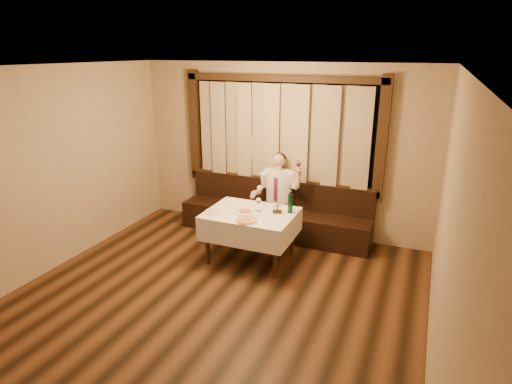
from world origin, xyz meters
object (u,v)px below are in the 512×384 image
at_px(pizza, 247,220).
at_px(pasta_cream, 215,209).
at_px(dining_table, 251,219).
at_px(green_bottle, 290,203).
at_px(cruet_caddy, 277,210).
at_px(banquette, 275,217).
at_px(seated_man, 277,190).
at_px(pasta_red, 245,210).

bearing_deg(pizza, pasta_cream, 165.59).
distance_m(dining_table, green_bottle, 0.62).
bearing_deg(pasta_cream, green_bottle, 21.34).
height_order(pasta_cream, cruet_caddy, cruet_caddy).
relative_size(banquette, pasta_cream, 11.04).
bearing_deg(cruet_caddy, banquette, 95.08).
relative_size(green_bottle, seated_man, 0.24).
xyz_separation_m(banquette, seated_man, (0.07, -0.09, 0.51)).
distance_m(banquette, green_bottle, 1.14).
xyz_separation_m(pasta_red, green_bottle, (0.60, 0.25, 0.10)).
distance_m(pasta_cream, cruet_caddy, 0.89).
distance_m(banquette, cruet_caddy, 1.10).
bearing_deg(pizza, seated_man, 91.03).
height_order(pasta_red, pasta_cream, pasta_cream).
bearing_deg(pasta_red, green_bottle, 22.90).
distance_m(dining_table, cruet_caddy, 0.41).
height_order(green_bottle, cruet_caddy, green_bottle).
bearing_deg(cruet_caddy, dining_table, -179.85).
bearing_deg(green_bottle, pasta_red, -157.10).
distance_m(pizza, pasta_red, 0.32).
bearing_deg(pasta_cream, dining_table, 22.23).
bearing_deg(seated_man, pizza, -88.97).
xyz_separation_m(banquette, green_bottle, (0.53, -0.82, 0.59)).
relative_size(dining_table, seated_man, 0.90).
bearing_deg(green_bottle, seated_man, 122.22).
height_order(dining_table, green_bottle, green_bottle).
distance_m(pasta_red, seated_man, 1.00).
distance_m(green_bottle, seated_man, 0.87).
height_order(pizza, seated_man, seated_man).
bearing_deg(pizza, banquette, 93.76).
height_order(banquette, pasta_red, banquette).
bearing_deg(dining_table, pasta_red, -141.35).
height_order(pizza, cruet_caddy, cruet_caddy).
height_order(dining_table, seated_man, seated_man).
xyz_separation_m(pizza, pasta_red, (-0.16, 0.28, 0.03)).
bearing_deg(pasta_cream, banquette, 68.81).
height_order(banquette, dining_table, banquette).
xyz_separation_m(banquette, dining_table, (0.00, -1.02, 0.34)).
xyz_separation_m(pasta_cream, green_bottle, (1.00, 0.39, 0.10)).
bearing_deg(pizza, pasta_red, 118.95).
relative_size(banquette, pasta_red, 11.39).
bearing_deg(seated_man, pasta_cream, -115.52).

